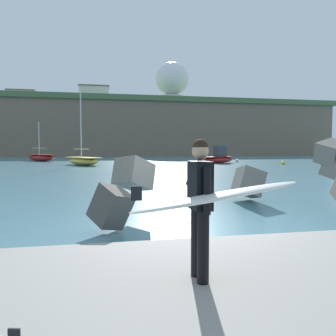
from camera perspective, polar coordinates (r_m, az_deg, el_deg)
The scene contains 13 objects.
ground_plane at distance 8.17m, azimuth 3.70°, elevation -10.02°, with size 400.00×400.00×0.00m, color #42707F.
walkway_path at distance 4.58m, azimuth 17.59°, elevation -19.68°, with size 48.00×4.40×0.24m, color gray.
breakwater_jetty at distance 8.46m, azimuth -4.48°, elevation -2.08°, with size 28.36×6.06×3.15m.
surfer_with_board at distance 4.12m, azimuth 6.44°, elevation -5.35°, with size 2.11×1.19×1.78m.
boat_near_left at distance 41.66m, azimuth 8.60°, elevation 1.74°, with size 5.40×3.97×2.16m.
boat_near_right at distance 50.53m, azimuth -20.86°, elevation 1.71°, with size 4.97×5.25×5.56m.
boat_mid_left at distance 37.40m, azimuth -14.27°, elevation 1.24°, with size 4.56×6.05×7.98m.
mooring_buoy_middle at distance 43.85m, azimuth 11.74°, elevation 1.22°, with size 0.44×0.44×0.44m.
mooring_buoy_outer at distance 39.36m, azimuth 19.07°, elevation 0.85°, with size 0.44×0.44×0.44m.
headland_bluff at distance 97.06m, azimuth -9.53°, elevation 6.35°, with size 109.83×45.85×13.59m.
radar_dome at distance 92.80m, azimuth 0.71°, elevation 14.58°, with size 8.98×8.98×11.27m.
station_building_west at distance 92.20m, azimuth -12.51°, elevation 12.09°, with size 7.79×5.83×4.43m.
station_building_central at distance 104.36m, azimuth -23.65°, elevation 10.85°, with size 7.67×5.43×4.37m.
Camera 1 is at (-2.06, -7.67, 1.91)m, focal length 35.67 mm.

